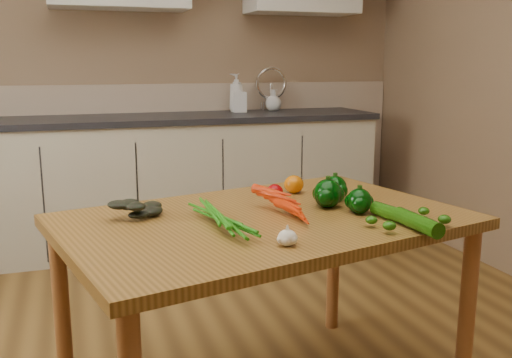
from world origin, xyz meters
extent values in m
cube|color=#8C7054|center=(0.00, 2.51, 1.30)|extent=(4.00, 0.02, 2.60)
cube|color=tan|center=(0.00, 2.48, 0.55)|extent=(3.98, 0.03, 1.10)
cube|color=#B8B299|center=(0.20, 2.19, 0.43)|extent=(2.80, 0.60, 0.86)
cube|color=#27272C|center=(0.20, 2.19, 0.88)|extent=(2.84, 0.64, 0.04)
cube|color=#99999E|center=(0.98, 2.19, 0.84)|extent=(0.55, 0.42, 0.10)
cylinder|color=silver|center=(0.98, 2.37, 1.02)|extent=(0.02, 0.02, 0.24)
cube|color=olive|center=(0.17, 0.13, 0.71)|extent=(1.53, 1.17, 0.04)
cylinder|color=#9C5D2D|center=(0.86, -0.10, 0.35)|extent=(0.06, 0.06, 0.69)
cylinder|color=#9C5D2D|center=(-0.53, 0.36, 0.35)|extent=(0.06, 0.06, 0.69)
cylinder|color=#9C5D2D|center=(0.69, 0.64, 0.35)|extent=(0.06, 0.06, 0.69)
imported|color=silver|center=(0.70, 2.31, 1.04)|extent=(0.15, 0.15, 0.27)
imported|color=silver|center=(0.71, 2.29, 1.01)|extent=(0.11, 0.11, 0.21)
imported|color=silver|center=(0.99, 2.33, 0.98)|extent=(0.13, 0.13, 0.15)
ellipsoid|color=white|center=(0.12, -0.19, 0.76)|extent=(0.06, 0.06, 0.05)
sphere|color=black|center=(0.43, 0.18, 0.78)|extent=(0.10, 0.10, 0.10)
sphere|color=black|center=(0.50, 0.27, 0.78)|extent=(0.09, 0.09, 0.09)
sphere|color=black|center=(0.50, 0.07, 0.78)|extent=(0.09, 0.09, 0.09)
ellipsoid|color=#920205|center=(0.29, 0.36, 0.76)|extent=(0.06, 0.06, 0.06)
ellipsoid|color=#CD6005|center=(0.39, 0.43, 0.77)|extent=(0.08, 0.08, 0.07)
ellipsoid|color=#CD6005|center=(0.53, 0.35, 0.77)|extent=(0.08, 0.08, 0.07)
cylinder|color=#164807|center=(0.57, -0.08, 0.76)|extent=(0.09, 0.24, 0.05)
cylinder|color=#164807|center=(0.57, -0.18, 0.76)|extent=(0.06, 0.21, 0.05)
camera|label=1|loc=(-0.45, -1.68, 1.26)|focal=40.00mm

